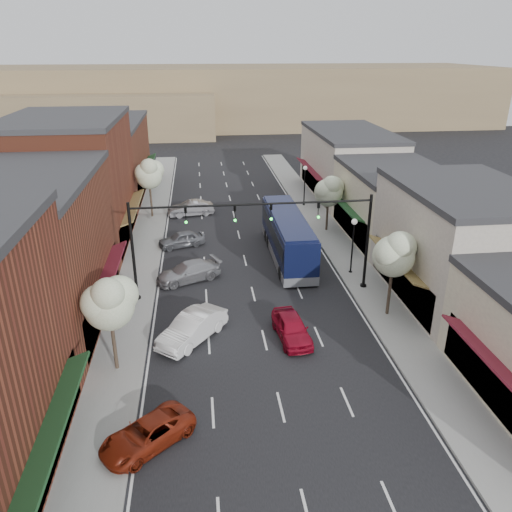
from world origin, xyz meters
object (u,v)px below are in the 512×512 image
object	(u,v)px
red_hatchback	(292,328)
parked_car_e	(191,208)
lamp_post_near	(353,237)
parked_car_c	(188,272)
signal_mast_right	(335,229)
coach_bus	(288,236)
tree_left_near	(109,301)
parked_car_a	(147,434)
tree_left_far	(149,173)
lamp_post_far	(305,179)
signal_mast_left	(168,236)
parked_car_d	(182,239)
tree_right_near	(395,252)
tree_right_far	(329,190)
parked_car_b	(192,328)

from	to	relation	value
red_hatchback	parked_car_e	bearing A→B (deg)	98.33
lamp_post_near	parked_car_c	bearing A→B (deg)	178.75
signal_mast_right	coach_bus	bearing A→B (deg)	108.42
red_hatchback	signal_mast_right	bearing A→B (deg)	50.69
signal_mast_right	tree_left_near	xyz separation A→B (m)	(-13.87, -8.05, -0.40)
signal_mast_right	parked_car_a	size ratio (longest dim) A/B	1.91
tree_left_far	lamp_post_far	world-z (taller)	tree_left_far
tree_left_far	lamp_post_far	xyz separation A→B (m)	(16.05, 2.06, -1.60)
signal_mast_left	parked_car_e	xyz separation A→B (m)	(1.25, 18.24, -3.87)
signal_mast_right	parked_car_c	xyz separation A→B (m)	(-10.15, 2.77, -3.92)
parked_car_a	parked_car_d	distance (m)	23.47
signal_mast_left	tree_right_near	xyz separation A→B (m)	(13.97, -4.05, -0.17)
parked_car_a	parked_car_c	bearing A→B (deg)	134.72
signal_mast_right	tree_right_far	world-z (taller)	signal_mast_right
red_hatchback	lamp_post_near	bearing A→B (deg)	48.38
parked_car_b	parked_car_d	distance (m)	15.17
tree_right_near	parked_car_d	size ratio (longest dim) A/B	1.49
tree_right_far	parked_car_e	world-z (taller)	tree_right_far
red_hatchback	parked_car_d	world-z (taller)	red_hatchback
signal_mast_left	parked_car_a	distance (m)	14.34
parked_car_b	parked_car_d	world-z (taller)	parked_car_b
signal_mast_right	tree_right_near	xyz separation A→B (m)	(2.73, -4.05, -0.17)
signal_mast_left	tree_left_far	distance (m)	18.14
coach_bus	parked_car_a	world-z (taller)	coach_bus
parked_car_d	parked_car_e	size ratio (longest dim) A/B	0.87
tree_left_far	lamp_post_near	world-z (taller)	tree_left_far
lamp_post_far	parked_car_a	distance (m)	36.62
coach_bus	parked_car_d	xyz separation A→B (m)	(-8.70, 3.41, -1.22)
tree_right_near	tree_left_far	bearing A→B (deg)	127.04
signal_mast_right	parked_car_b	bearing A→B (deg)	-151.09
coach_bus	parked_car_e	distance (m)	14.38
tree_right_near	red_hatchback	bearing A→B (deg)	-164.01
signal_mast_left	coach_bus	xyz separation A→B (m)	(9.15, 6.28, -2.72)
lamp_post_far	red_hatchback	size ratio (longest dim) A/B	1.03
coach_bus	red_hatchback	bearing A→B (deg)	-98.77
tree_left_near	tree_right_near	bearing A→B (deg)	13.55
tree_left_far	red_hatchback	bearing A→B (deg)	-67.55
signal_mast_right	red_hatchback	xyz separation A→B (m)	(-3.99, -5.98, -3.89)
tree_left_far	parked_car_e	distance (m)	5.47
lamp_post_far	coach_bus	xyz separation A→B (m)	(-4.27, -13.72, -1.11)
tree_right_near	lamp_post_far	size ratio (longest dim) A/B	1.34
lamp_post_far	parked_car_b	distance (m)	28.23
tree_right_near	lamp_post_near	bearing A→B (deg)	94.77
tree_left_far	coach_bus	bearing A→B (deg)	-44.71
tree_right_far	parked_car_c	world-z (taller)	tree_right_far
signal_mast_left	lamp_post_near	bearing A→B (deg)	10.56
parked_car_a	parked_car_c	xyz separation A→B (m)	(1.68, 16.52, 0.11)
tree_left_far	parked_car_b	world-z (taller)	tree_left_far
tree_left_near	parked_car_d	world-z (taller)	tree_left_near
parked_car_c	parked_car_e	xyz separation A→B (m)	(0.15, 15.47, 0.05)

